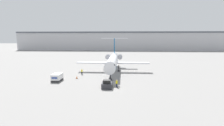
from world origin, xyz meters
name	(u,v)px	position (x,y,z in m)	size (l,w,h in m)	color
ground_plane	(108,88)	(0.00, 0.00, 0.00)	(600.00, 600.00, 0.00)	gray
terminal_building	(119,41)	(0.00, 120.00, 8.15)	(180.00, 16.80, 16.25)	#B2B2B7
airplane_main	(113,61)	(-0.07, 18.91, 3.65)	(23.39, 28.79, 10.87)	white
pushback_tug	(107,84)	(-0.26, 0.49, 0.71)	(2.24, 3.79, 1.90)	#2D2D33
luggage_cart	(57,77)	(-13.60, 5.69, 0.95)	(2.02, 3.66, 1.89)	#232326
worker_near_tug	(117,83)	(1.86, 0.71, 0.91)	(0.40, 0.24, 1.74)	#232838
worker_by_wing	(82,72)	(-9.08, 13.74, 0.90)	(0.40, 0.24, 1.71)	#232838
traffic_cone_left	(77,77)	(-9.22, 8.43, 0.38)	(0.55, 0.55, 0.79)	black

